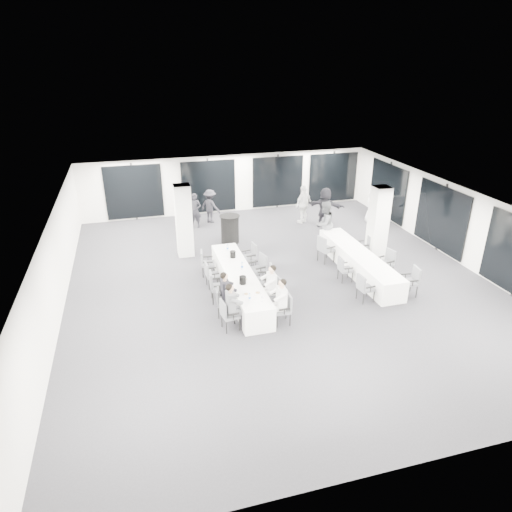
{
  "coord_description": "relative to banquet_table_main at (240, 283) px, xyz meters",
  "views": [
    {
      "loc": [
        -4.54,
        -13.3,
        7.22
      ],
      "look_at": [
        -0.89,
        -0.2,
        1.16
      ],
      "focal_mm": 32.0,
      "sensor_mm": 36.0,
      "label": 1
    }
  ],
  "objects": [
    {
      "name": "banquet_table_main",
      "position": [
        0.0,
        0.0,
        0.0
      ],
      "size": [
        0.9,
        5.0,
        0.75
      ],
      "primitive_type": "cube",
      "color": "white",
      "rests_on": "floor"
    },
    {
      "name": "chair_main_right_mid",
      "position": [
        0.84,
        -0.29,
        0.21
      ],
      "size": [
        0.59,
        0.63,
        1.03
      ],
      "rotation": [
        0.0,
        0.0,
        1.41
      ],
      "color": "#55575D",
      "rests_on": "floor"
    },
    {
      "name": "standing_guest_e",
      "position": [
        7.48,
        4.97,
        0.54
      ],
      "size": [
        0.63,
        0.94,
        1.84
      ],
      "primitive_type": "imported",
      "rotation": [
        0.0,
        0.0,
        1.67
      ],
      "color": "silver",
      "rests_on": "floor"
    },
    {
      "name": "column_right",
      "position": [
        5.72,
        1.43,
        1.02
      ],
      "size": [
        0.6,
        0.6,
        2.8
      ],
      "primitive_type": "cube",
      "color": "silver",
      "rests_on": "floor"
    },
    {
      "name": "plate_c",
      "position": [
        0.06,
        -0.52,
        0.39
      ],
      "size": [
        0.2,
        0.2,
        0.03
      ],
      "color": "white",
      "rests_on": "banquet_table_main"
    },
    {
      "name": "plate_a",
      "position": [
        -0.15,
        -1.46,
        0.39
      ],
      "size": [
        0.21,
        0.21,
        0.03
      ],
      "color": "white",
      "rests_on": "banquet_table_main"
    },
    {
      "name": "chair_side_left_mid",
      "position": [
        3.66,
        -0.09,
        0.12
      ],
      "size": [
        0.45,
        0.5,
        0.88
      ],
      "rotation": [
        0.0,
        0.0,
        -1.59
      ],
      "color": "#55575D",
      "rests_on": "floor"
    },
    {
      "name": "seated_guest_b",
      "position": [
        -0.67,
        -1.24,
        0.44
      ],
      "size": [
        0.5,
        0.38,
        1.44
      ],
      "rotation": [
        0.0,
        0.0,
        -1.57
      ],
      "color": "black",
      "rests_on": "floor"
    },
    {
      "name": "standing_guest_h",
      "position": [
        7.72,
        4.77,
        0.54
      ],
      "size": [
        0.99,
        1.01,
        1.82
      ],
      "primitive_type": "imported",
      "rotation": [
        0.0,
        0.0,
        2.33
      ],
      "color": "black",
      "rests_on": "floor"
    },
    {
      "name": "standing_guest_g",
      "position": [
        -0.44,
        6.6,
        0.51
      ],
      "size": [
        0.79,
        0.72,
        1.77
      ],
      "primitive_type": "imported",
      "rotation": [
        0.0,
        0.0,
        -0.37
      ],
      "color": "black",
      "rests_on": "floor"
    },
    {
      "name": "ice_bucket_far",
      "position": [
        0.06,
        1.23,
        0.49
      ],
      "size": [
        0.2,
        0.2,
        0.23
      ],
      "primitive_type": "cylinder",
      "color": "black",
      "rests_on": "banquet_table_main"
    },
    {
      "name": "chair_main_right_fourth",
      "position": [
        0.84,
        0.59,
        0.21
      ],
      "size": [
        0.62,
        0.65,
        1.02
      ],
      "rotation": [
        0.0,
        0.0,
        1.8
      ],
      "color": "#55575D",
      "rests_on": "floor"
    },
    {
      "name": "chair_side_right_far",
      "position": [
        5.31,
        1.55,
        0.14
      ],
      "size": [
        0.49,
        0.53,
        0.9
      ],
      "rotation": [
        0.0,
        0.0,
        1.49
      ],
      "color": "#55575D",
      "rests_on": "floor"
    },
    {
      "name": "chair_main_left_far",
      "position": [
        -0.83,
        1.61,
        0.16
      ],
      "size": [
        0.54,
        0.58,
        0.93
      ],
      "rotation": [
        0.0,
        0.0,
        -1.73
      ],
      "color": "#55575D",
      "rests_on": "floor"
    },
    {
      "name": "standing_guest_f",
      "position": [
        5.19,
        5.11,
        0.65
      ],
      "size": [
        1.96,
        1.67,
        2.05
      ],
      "primitive_type": "imported",
      "rotation": [
        0.0,
        0.0,
        2.53
      ],
      "color": "black",
      "rests_on": "floor"
    },
    {
      "name": "chair_main_left_near",
      "position": [
        -0.83,
        -2.0,
        0.16
      ],
      "size": [
        0.53,
        0.57,
        0.94
      ],
      "rotation": [
        0.0,
        0.0,
        -1.43
      ],
      "color": "#55575D",
      "rests_on": "floor"
    },
    {
      "name": "seated_guest_c",
      "position": [
        0.67,
        -2.1,
        0.44
      ],
      "size": [
        0.5,
        0.38,
        1.44
      ],
      "rotation": [
        0.0,
        0.0,
        1.57
      ],
      "color": "silver",
      "rests_on": "floor"
    },
    {
      "name": "banquet_table_side",
      "position": [
        4.48,
        0.43,
        0.0
      ],
      "size": [
        0.9,
        5.0,
        0.75
      ],
      "primitive_type": "cube",
      "color": "white",
      "rests_on": "floor"
    },
    {
      "name": "plate_b",
      "position": [
        0.2,
        -1.48,
        0.39
      ],
      "size": [
        0.21,
        0.21,
        0.03
      ],
      "color": "white",
      "rests_on": "banquet_table_main"
    },
    {
      "name": "chair_main_left_fourth",
      "position": [
        -0.83,
        0.68,
        0.14
      ],
      "size": [
        0.48,
        0.53,
        0.9
      ],
      "rotation": [
        0.0,
        0.0,
        -1.52
      ],
      "color": "#55575D",
      "rests_on": "floor"
    },
    {
      "name": "cocktail_table",
      "position": [
        0.66,
        4.41,
        0.22
      ],
      "size": [
        0.84,
        0.84,
        1.17
      ],
      "color": "black",
      "rests_on": "floor"
    },
    {
      "name": "water_bottle_b",
      "position": [
        0.15,
        0.23,
        0.49
      ],
      "size": [
        0.08,
        0.08,
        0.24
      ],
      "primitive_type": "cylinder",
      "color": "silver",
      "rests_on": "banquet_table_main"
    },
    {
      "name": "chair_main_right_second",
      "position": [
        0.83,
        -1.13,
        0.19
      ],
      "size": [
        0.6,
        0.63,
        0.98
      ],
      "rotation": [
        0.0,
        0.0,
        1.8
      ],
      "color": "#55575D",
      "rests_on": "floor"
    },
    {
      "name": "seated_guest_d",
      "position": [
        0.67,
        -1.15,
        0.44
      ],
      "size": [
        0.5,
        0.38,
        1.44
      ],
      "rotation": [
        0.0,
        0.0,
        1.57
      ],
      "color": "silver",
      "rests_on": "floor"
    },
    {
      "name": "chair_main_right_near",
      "position": [
        0.83,
        -2.1,
        0.15
      ],
      "size": [
        0.48,
        0.53,
        0.92
      ],
      "rotation": [
        0.0,
        0.0,
        1.54
      ],
      "color": "#55575D",
      "rests_on": "floor"
    },
    {
      "name": "water_bottle_c",
      "position": [
        0.02,
        1.86,
        0.49
      ],
      "size": [
        0.07,
        0.07,
        0.23
      ],
      "primitive_type": "cylinder",
      "color": "silver",
      "rests_on": "banquet_table_main"
    },
    {
      "name": "standing_guest_c",
      "position": [
        0.33,
        7.06,
        0.51
      ],
      "size": [
        1.22,
        1.22,
        1.77
      ],
      "primitive_type": "imported",
      "rotation": [
        0.0,
        0.0,
        2.35
      ],
      "color": "black",
      "rests_on": "floor"
    },
    {
      "name": "chair_side_left_far",
      "position": [
        3.65,
        1.54,
        0.21
      ],
      "size": [
        0.63,
        0.66,
        1.03
      ],
      "rotation": [
        0.0,
        0.0,
        -1.31
      ],
      "color": "#55575D",
      "rests_on": "floor"
    },
    {
      "name": "water_bottle_a",
      "position": [
        -0.14,
        -1.83,
        0.48
      ],
      "size": [
        0.07,
        0.07,
        0.21
      ],
      "primitive_type": "cylinder",
      "color": "silver",
      "rests_on": "banquet_table_main"
    },
    {
      "name": "seated_guest_a",
      "position": [
        -0.67,
        -1.99,
        0.44
      ],
      "size": [
        0.5,
        0.38,
        1.44
      ],
      "rotation": [
        0.0,
        0.0,
        -1.57
      ],
      "color": "#585A5F",
      "rests_on": "floor"
    },
    {
      "name": "chair_main_left_mid",
      "position": [
        -0.84,
        -0.31,
        0.21
      ],
      "size": [
        0.56,
        0.61,
        1.02
      ],
      "rotation": [
        0.0,
        0.0,
        -1.66
      ],
      "color": "#55575D",
      "rests_on": "floor"
    },
    {
      "name": "standing_guest_b",
      "position": [
        4.28,
        3.07,
        0.68
      ],
      "size": [
        1.19,
        1.02,
        2.12
      ],
      "primitive_type": "imported",
      "rotation": [
        0.0,
        0.0,
        3.62
      ],
      "color": "#585A5F",
      "rests_on": "floor"
    },
    {
      "name": "wine_glass",
      "position": [
        0.19,
        -1.99,
        0.51
      ],
      "size": [
        0.07,
        0.07,
        0.18
      ],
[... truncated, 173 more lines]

